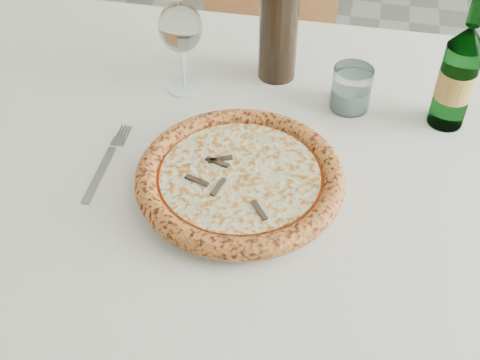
{
  "coord_description": "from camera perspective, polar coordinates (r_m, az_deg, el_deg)",
  "views": [
    {
      "loc": [
        -0.08,
        -1.03,
        1.42
      ],
      "look_at": [
        -0.23,
        -0.36,
        0.78
      ],
      "focal_mm": 45.0,
      "sensor_mm": 36.0,
      "label": 1
    }
  ],
  "objects": [
    {
      "name": "plate",
      "position": [
        0.95,
        0.0,
        -0.49
      ],
      "size": [
        0.3,
        0.3,
        0.02
      ],
      "color": "white",
      "rests_on": "dining_table"
    },
    {
      "name": "dining_table",
      "position": [
        1.08,
        1.16,
        -0.34
      ],
      "size": [
        1.57,
        0.94,
        0.76
      ],
      "color": "#8F5A3A",
      "rests_on": "floor"
    },
    {
      "name": "floor",
      "position": [
        1.76,
        10.14,
        -11.73
      ],
      "size": [
        5.0,
        6.0,
        0.02
      ],
      "primitive_type": "cube",
      "color": "gray",
      "rests_on": "ground"
    },
    {
      "name": "wine_glass",
      "position": [
        1.1,
        -5.67,
        14.01
      ],
      "size": [
        0.08,
        0.08,
        0.18
      ],
      "color": "white",
      "rests_on": "dining_table"
    },
    {
      "name": "fork",
      "position": [
        1.02,
        -12.59,
        1.55
      ],
      "size": [
        0.02,
        0.19,
        0.0
      ],
      "color": "gray",
      "rests_on": "dining_table"
    },
    {
      "name": "beer_bottle",
      "position": [
        1.09,
        19.92,
        9.2
      ],
      "size": [
        0.06,
        0.06,
        0.24
      ],
      "color": "#3A8244",
      "rests_on": "dining_table"
    },
    {
      "name": "pizza",
      "position": [
        0.93,
        -0.0,
        0.28
      ],
      "size": [
        0.33,
        0.33,
        0.03
      ],
      "color": "tan",
      "rests_on": "plate"
    },
    {
      "name": "wine_bottle",
      "position": [
        1.14,
        3.73,
        15.21
      ],
      "size": [
        0.07,
        0.07,
        0.3
      ],
      "color": "black",
      "rests_on": "dining_table"
    },
    {
      "name": "tumbler",
      "position": [
        1.12,
        10.47,
        8.31
      ],
      "size": [
        0.07,
        0.07,
        0.08
      ],
      "color": "silver",
      "rests_on": "dining_table"
    },
    {
      "name": "chair_far",
      "position": [
        1.8,
        3.44,
        13.84
      ],
      "size": [
        0.51,
        0.51,
        0.93
      ],
      "color": "#8F5A3A",
      "rests_on": "floor"
    }
  ]
}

